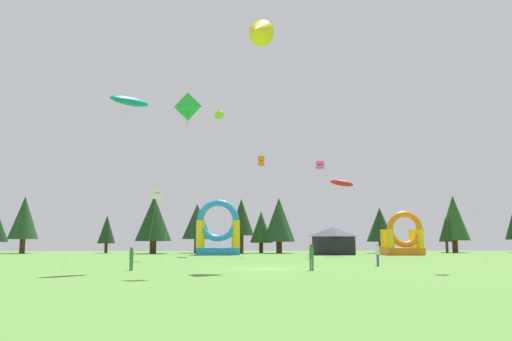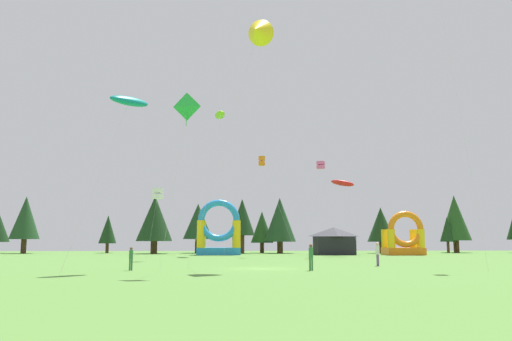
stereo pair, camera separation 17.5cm
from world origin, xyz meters
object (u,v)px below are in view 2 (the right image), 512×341
(kite_yellow_delta, at_px, (258,31))
(inflatable_yellow_castle, at_px, (219,234))
(person_midfield, at_px, (131,257))
(person_far_side, at_px, (378,252))
(person_near_camera, at_px, (311,255))
(kite_teal_parafoil, at_px, (129,101))
(kite_green_diamond, at_px, (186,108))
(festival_tent, at_px, (334,241))
(kite_red_parafoil, at_px, (342,183))
(kite_lime_parafoil, at_px, (220,115))
(kite_orange_box, at_px, (262,161))
(kite_pink_box, at_px, (321,165))
(inflatable_red_slide, at_px, (404,240))
(kite_white_box, at_px, (158,194))

(kite_yellow_delta, xyz_separation_m, inflatable_yellow_castle, (-3.44, 33.96, -15.29))
(kite_yellow_delta, distance_m, person_midfield, 19.45)
(person_midfield, relative_size, inflatable_yellow_castle, 0.21)
(person_midfield, distance_m, person_far_side, 19.33)
(kite_yellow_delta, relative_size, person_near_camera, 10.80)
(kite_teal_parafoil, xyz_separation_m, person_midfield, (0.36, 0.67, -10.75))
(kite_green_diamond, bearing_deg, inflatable_yellow_castle, 87.97)
(festival_tent, bearing_deg, kite_green_diamond, -113.83)
(kite_red_parafoil, xyz_separation_m, kite_green_diamond, (-17.89, -34.93, 0.61))
(person_near_camera, bearing_deg, kite_lime_parafoil, 139.61)
(kite_orange_box, relative_size, kite_red_parafoil, 1.22)
(kite_teal_parafoil, distance_m, person_midfield, 10.78)
(kite_green_diamond, distance_m, inflatable_yellow_castle, 41.19)
(person_midfield, bearing_deg, kite_pink_box, 12.57)
(person_far_side, bearing_deg, kite_red_parafoil, -14.05)
(kite_lime_parafoil, xyz_separation_m, person_midfield, (-5.41, -33.08, -18.43))
(kite_lime_parafoil, bearing_deg, kite_yellow_delta, -83.76)
(kite_red_parafoil, bearing_deg, kite_teal_parafoil, -125.73)
(kite_red_parafoil, bearing_deg, person_far_side, -97.18)
(person_near_camera, bearing_deg, kite_pink_box, 115.72)
(kite_red_parafoil, relative_size, inflatable_red_slide, 1.71)
(person_midfield, xyz_separation_m, person_near_camera, (12.29, -0.79, 0.12))
(kite_red_parafoil, relative_size, kite_teal_parafoil, 0.84)
(inflatable_yellow_castle, bearing_deg, person_near_camera, -79.31)
(person_midfield, xyz_separation_m, inflatable_yellow_castle, (5.39, 35.78, 1.94))
(kite_green_diamond, xyz_separation_m, person_far_side, (14.72, 9.73, -9.06))
(festival_tent, bearing_deg, person_midfield, -121.50)
(kite_yellow_delta, xyz_separation_m, kite_red_parafoil, (13.01, 28.38, -8.60))
(kite_green_diamond, bearing_deg, kite_pink_box, 64.89)
(kite_white_box, distance_m, kite_lime_parafoil, 21.86)
(kite_white_box, bearing_deg, kite_red_parafoil, 31.95)
(kite_teal_parafoil, xyz_separation_m, festival_tent, (21.98, 35.95, -9.77))
(inflatable_yellow_castle, bearing_deg, kite_white_box, -106.89)
(kite_yellow_delta, height_order, person_far_side, kite_yellow_delta)
(kite_white_box, xyz_separation_m, kite_green_diamond, (4.50, -20.96, 3.41))
(kite_white_box, relative_size, inflatable_red_slide, 1.21)
(kite_white_box, height_order, inflatable_yellow_castle, inflatable_yellow_castle)
(kite_yellow_delta, height_order, kite_orange_box, kite_yellow_delta)
(kite_orange_box, height_order, inflatable_yellow_castle, kite_orange_box)
(kite_teal_parafoil, xyz_separation_m, kite_lime_parafoil, (5.77, 33.74, 7.67))
(kite_red_parafoil, xyz_separation_m, kite_lime_parafoil, (-16.43, 2.88, 9.80))
(person_midfield, xyz_separation_m, inflatable_red_slide, (31.16, 33.73, 1.18))
(kite_teal_parafoil, relative_size, inflatable_yellow_castle, 1.60)
(kite_red_parafoil, bearing_deg, kite_pink_box, -128.02)
(kite_green_diamond, xyz_separation_m, person_midfield, (-3.95, 4.73, -9.23))
(kite_red_parafoil, relative_size, person_far_side, 5.51)
(person_near_camera, bearing_deg, festival_tent, 113.62)
(kite_orange_box, xyz_separation_m, inflatable_red_slide, (20.28, 6.41, -9.87))
(kite_red_parafoil, xyz_separation_m, kite_teal_parafoil, (-22.20, -30.86, 2.13))
(person_near_camera, distance_m, person_far_side, 8.61)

